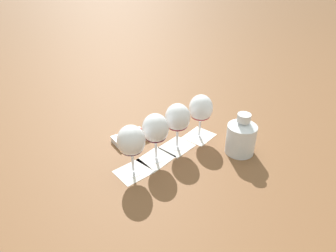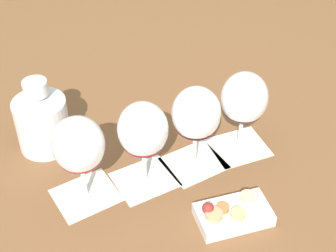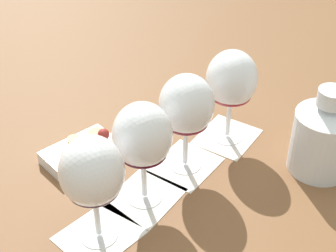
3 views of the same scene
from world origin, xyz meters
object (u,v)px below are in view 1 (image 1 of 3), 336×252
object	(u,v)px
wine_glass_2	(155,130)
ceramic_vase	(241,136)
wine_glass_1	(178,119)
wine_glass_3	(131,143)
wine_glass_0	(201,110)
snack_dish	(131,137)

from	to	relation	value
wine_glass_2	ceramic_vase	world-z (taller)	wine_glass_2
wine_glass_1	ceramic_vase	bearing A→B (deg)	167.97
wine_glass_1	wine_glass_2	size ratio (longest dim) A/B	1.00
wine_glass_1	wine_glass_3	xyz separation A→B (m)	(0.17, 0.15, -0.00)
wine_glass_1	wine_glass_3	size ratio (longest dim) A/B	1.00
wine_glass_3	wine_glass_1	bearing A→B (deg)	-139.92
wine_glass_1	ceramic_vase	distance (m)	0.25
ceramic_vase	wine_glass_3	bearing A→B (deg)	12.78
wine_glass_0	wine_glass_2	bearing A→B (deg)	36.90
snack_dish	wine_glass_0	bearing A→B (deg)	-178.01
wine_glass_0	ceramic_vase	size ratio (longest dim) A/B	1.13
wine_glass_0	wine_glass_2	size ratio (longest dim) A/B	1.00
wine_glass_3	ceramic_vase	distance (m)	0.43
wine_glass_3	snack_dish	bearing A→B (deg)	-85.64
wine_glass_2	ceramic_vase	bearing A→B (deg)	-176.37
wine_glass_1	ceramic_vase	world-z (taller)	wine_glass_1
wine_glass_0	snack_dish	bearing A→B (deg)	1.99
wine_glass_0	snack_dish	xyz separation A→B (m)	(0.29, 0.01, -0.11)
wine_glass_0	ceramic_vase	bearing A→B (deg)	138.97
wine_glass_2	ceramic_vase	xyz separation A→B (m)	(-0.33, -0.02, -0.06)
wine_glass_0	ceramic_vase	xyz separation A→B (m)	(-0.14, 0.12, -0.06)
ceramic_vase	wine_glass_0	bearing A→B (deg)	-41.03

